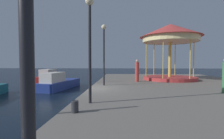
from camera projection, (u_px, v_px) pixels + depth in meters
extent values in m
plane|color=black|center=(89.00, 100.00, 11.03)|extent=(120.00, 120.00, 0.00)
cube|color=slate|center=(192.00, 95.00, 10.66)|extent=(13.40, 27.03, 0.80)
cube|color=navy|center=(60.00, 85.00, 15.88)|extent=(2.54, 5.57, 0.75)
cube|color=beige|center=(53.00, 77.00, 14.67)|extent=(1.55, 2.52, 0.85)
cube|color=#4C6070|center=(60.00, 74.00, 15.81)|extent=(1.02, 0.26, 0.38)
cube|color=maroon|center=(51.00, 79.00, 21.10)|extent=(2.24, 5.33, 0.81)
cube|color=beige|center=(48.00, 73.00, 20.50)|extent=(1.44, 2.39, 0.85)
cube|color=#4C6070|center=(53.00, 71.00, 21.63)|extent=(1.07, 0.20, 0.38)
cylinder|color=#B23333|center=(170.00, 78.00, 16.33)|extent=(5.09, 5.09, 0.30)
cylinder|color=gold|center=(170.00, 60.00, 16.25)|extent=(0.28, 0.28, 3.37)
cylinder|color=#F2E099|center=(170.00, 40.00, 16.17)|extent=(5.30, 5.30, 0.50)
cone|color=#C63D38|center=(170.00, 31.00, 16.13)|extent=(5.89, 5.89, 1.27)
cylinder|color=gold|center=(194.00, 59.00, 16.13)|extent=(0.08, 0.08, 3.37)
cylinder|color=gold|center=(175.00, 60.00, 18.17)|extent=(0.08, 0.08, 3.37)
cylinder|color=gold|center=(154.00, 60.00, 18.29)|extent=(0.08, 0.08, 3.37)
cylinder|color=gold|center=(146.00, 60.00, 16.37)|extent=(0.08, 0.08, 3.37)
cylinder|color=gold|center=(163.00, 59.00, 14.33)|extent=(0.08, 0.08, 3.37)
cylinder|color=gold|center=(190.00, 59.00, 14.20)|extent=(0.08, 0.08, 3.37)
cylinder|color=black|center=(27.00, 36.00, 1.41)|extent=(0.12, 0.12, 3.84)
cylinder|color=black|center=(90.00, 55.00, 6.83)|extent=(0.12, 0.12, 4.02)
sphere|color=#F9E5B2|center=(90.00, 1.00, 6.74)|extent=(0.36, 0.36, 0.36)
cylinder|color=black|center=(104.00, 58.00, 12.22)|extent=(0.12, 0.12, 4.12)
sphere|color=#F9E5B2|center=(104.00, 27.00, 12.12)|extent=(0.36, 0.36, 0.36)
cylinder|color=#2D2D33|center=(75.00, 107.00, 5.59)|extent=(0.24, 0.24, 0.40)
cylinder|color=#B23833|center=(137.00, 72.00, 14.65)|extent=(0.34, 0.34, 1.72)
sphere|color=tan|center=(137.00, 61.00, 14.61)|extent=(0.24, 0.24, 0.24)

